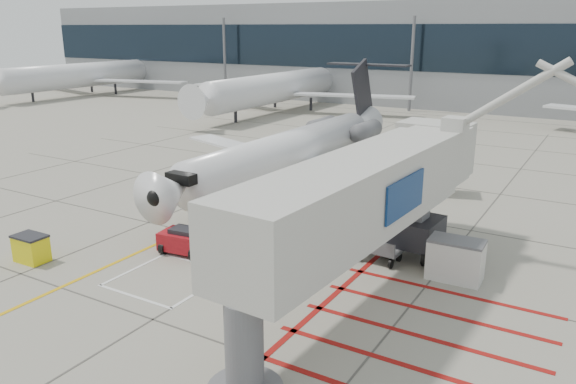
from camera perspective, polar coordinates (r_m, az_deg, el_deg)
The scene contains 11 objects.
ground_plane at distance 24.97m, azimuth -7.14°, elevation -8.88°, with size 260.00×260.00×0.00m, color gray.
regional_jet at distance 36.61m, azimuth -1.80°, elevation 5.87°, with size 23.75×29.95×7.85m, color white, non-canonical shape.
jet_bridge at distance 21.26m, azimuth 6.86°, elevation -1.90°, with size 9.42×19.89×7.96m, color beige, non-canonical shape.
pushback_tug at distance 27.83m, azimuth -10.47°, elevation -4.80°, with size 2.31×1.45×1.35m, color #A81019, non-canonical shape.
spill_bin at distance 29.05m, azimuth -24.64°, elevation -5.21°, with size 1.52×1.01×1.31m, color yellow, non-canonical shape.
baggage_cart at distance 26.80m, azimuth 9.32°, elevation -5.70°, with size 1.98×1.25×1.25m, color #535357, non-canonical shape.
ground_power_unit at distance 25.59m, azimuth 16.65°, elevation -6.59°, with size 2.31×1.35×1.83m, color silver, non-canonical shape.
cone_nose at distance 30.56m, azimuth -12.27°, elevation -3.86°, with size 0.32×0.32×0.45m, color orange.
cone_side at distance 30.50m, azimuth 4.43°, elevation -3.55°, with size 0.33×0.33×0.46m, color #EB5B0C.
bg_aircraft_a at distance 98.43m, azimuth -19.34°, elevation 12.66°, with size 34.23×38.04×11.41m, color silver, non-canonical shape.
bg_aircraft_b at distance 74.46m, azimuth -0.26°, elevation 12.55°, with size 33.64×37.37×11.21m, color silver, non-canonical shape.
Camera 1 is at (14.09, -17.68, 10.61)m, focal length 35.00 mm.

